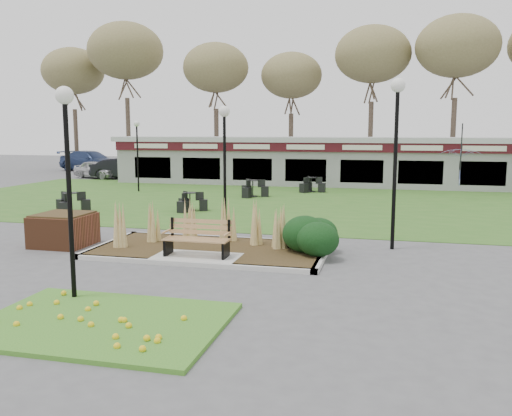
% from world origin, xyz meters
% --- Properties ---
extents(ground, '(100.00, 100.00, 0.00)m').
position_xyz_m(ground, '(0.00, 0.00, 0.00)').
color(ground, '#515154').
rests_on(ground, ground).
extents(lawn, '(34.00, 16.00, 0.02)m').
position_xyz_m(lawn, '(0.00, 12.00, 0.01)').
color(lawn, '#30621F').
rests_on(lawn, ground).
extents(flower_bed, '(4.20, 3.00, 0.16)m').
position_xyz_m(flower_bed, '(0.00, -4.60, 0.07)').
color(flower_bed, '#337521').
rests_on(flower_bed, ground).
extents(planting_bed, '(6.75, 3.40, 1.27)m').
position_xyz_m(planting_bed, '(1.27, 1.35, 0.37)').
color(planting_bed, '#2F2513').
rests_on(planting_bed, ground).
extents(park_bench, '(1.70, 0.66, 0.93)m').
position_xyz_m(park_bench, '(0.00, 0.25, 0.59)').
color(park_bench, '#A17848').
rests_on(park_bench, ground).
extents(brick_planter, '(1.50, 1.50, 0.95)m').
position_xyz_m(brick_planter, '(-4.40, 1.00, 0.48)').
color(brick_planter, brown).
rests_on(brick_planter, ground).
extents(food_pavilion, '(24.60, 3.40, 2.90)m').
position_xyz_m(food_pavilion, '(0.00, 19.96, 1.48)').
color(food_pavilion, '#949396').
rests_on(food_pavilion, ground).
extents(tree_backdrop, '(47.24, 5.24, 10.36)m').
position_xyz_m(tree_backdrop, '(0.00, 28.00, 8.36)').
color(tree_backdrop, '#47382B').
rests_on(tree_backdrop, ground).
extents(lamp_post_near_left, '(0.34, 0.34, 4.06)m').
position_xyz_m(lamp_post_near_left, '(-0.17, 3.20, 2.96)').
color(lamp_post_near_left, black).
rests_on(lamp_post_near_left, ground).
extents(lamp_post_near_right, '(0.34, 0.34, 4.15)m').
position_xyz_m(lamp_post_near_right, '(-1.23, -3.50, 3.03)').
color(lamp_post_near_right, black).
rests_on(lamp_post_near_right, ground).
extents(lamp_post_mid_right, '(0.39, 0.39, 4.73)m').
position_xyz_m(lamp_post_mid_right, '(4.88, 2.80, 3.45)').
color(lamp_post_mid_right, black).
rests_on(lamp_post_mid_right, ground).
extents(lamp_post_far_left, '(0.32, 0.32, 3.82)m').
position_xyz_m(lamp_post_far_left, '(-8.49, 14.22, 2.78)').
color(lamp_post_far_left, black).
rests_on(lamp_post_far_left, ground).
extents(bistro_set_a, '(1.47, 1.38, 0.79)m').
position_xyz_m(bistro_set_a, '(-7.81, 6.70, 0.28)').
color(bistro_set_a, black).
rests_on(bistro_set_a, ground).
extents(bistro_set_b, '(1.40, 1.36, 0.76)m').
position_xyz_m(bistro_set_b, '(-3.22, 8.17, 0.27)').
color(bistro_set_b, black).
rests_on(bistro_set_b, ground).
extents(bistro_set_c, '(1.52, 1.51, 0.83)m').
position_xyz_m(bistro_set_c, '(-1.88, 13.44, 0.30)').
color(bistro_set_c, black).
rests_on(bistro_set_c, ground).
extents(bistro_set_d, '(1.34, 1.49, 0.79)m').
position_xyz_m(bistro_set_d, '(0.67, 16.19, 0.28)').
color(bistro_set_d, black).
rests_on(bistro_set_d, ground).
extents(patio_umbrella, '(2.08, 2.12, 2.53)m').
position_xyz_m(patio_umbrella, '(8.00, 14.67, 1.61)').
color(patio_umbrella, black).
rests_on(patio_umbrella, ground).
extents(car_silver, '(3.87, 2.44, 1.23)m').
position_xyz_m(car_silver, '(-14.89, 21.00, 0.61)').
color(car_silver, '#B4B3B9').
rests_on(car_silver, ground).
extents(car_black, '(4.44, 2.09, 1.41)m').
position_xyz_m(car_black, '(-12.94, 21.00, 0.70)').
color(car_black, black).
rests_on(car_black, ground).
extents(car_blue, '(6.00, 3.52, 1.63)m').
position_xyz_m(car_blue, '(-18.92, 27.00, 0.82)').
color(car_blue, navy).
rests_on(car_blue, ground).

